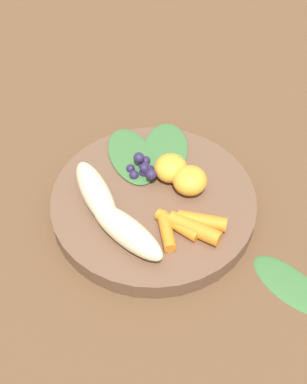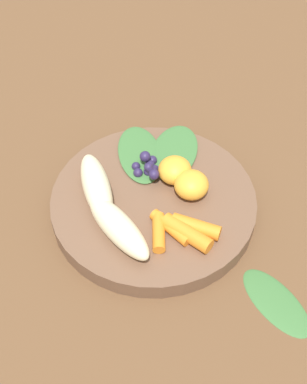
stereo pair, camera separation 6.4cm
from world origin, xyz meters
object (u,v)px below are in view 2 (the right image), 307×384
at_px(banana_peeled_right, 96,187).
at_px(kale_leaf_stray, 276,301).
at_px(orange_segment_near, 177,172).
at_px(bowl, 153,203).
at_px(banana_peeled_left, 118,227).

height_order(banana_peeled_right, kale_leaf_stray, banana_peeled_right).
relative_size(orange_segment_near, kale_leaf_stray, 0.43).
height_order(orange_segment_near, kale_leaf_stray, orange_segment_near).
xyz_separation_m(bowl, kale_leaf_stray, (-0.01, -0.19, -0.01)).
bearing_deg(bowl, orange_segment_near, -5.80).
xyz_separation_m(banana_peeled_right, kale_leaf_stray, (0.03, -0.25, -0.04)).
distance_m(bowl, kale_leaf_stray, 0.19).
relative_size(banana_peeled_left, kale_leaf_stray, 1.11).
relative_size(bowl, orange_segment_near, 6.05).
bearing_deg(orange_segment_near, bowl, 174.20).
distance_m(banana_peeled_right, kale_leaf_stray, 0.25).
height_order(bowl, banana_peeled_left, banana_peeled_left).
height_order(banana_peeled_left, kale_leaf_stray, banana_peeled_left).
distance_m(banana_peeled_left, orange_segment_near, 0.11).
bearing_deg(banana_peeled_left, banana_peeled_right, 167.84).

